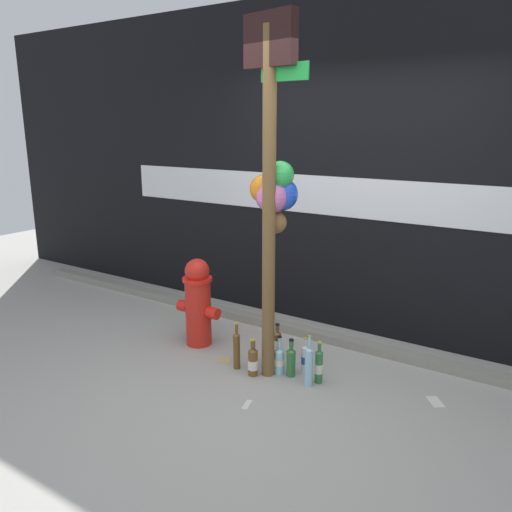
{
  "coord_description": "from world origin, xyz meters",
  "views": [
    {
      "loc": [
        1.79,
        -2.9,
        1.95
      ],
      "look_at": [
        -0.29,
        0.29,
        0.97
      ],
      "focal_mm": 35.86,
      "sensor_mm": 36.0,
      "label": 1
    }
  ],
  "objects_px": {
    "bottle_1": "(305,359)",
    "fire_hydrant": "(198,302)",
    "bottle_8": "(291,361)",
    "bottle_3": "(277,344)",
    "bottle_5": "(253,361)",
    "bottle_4": "(309,366)",
    "bottle_6": "(268,353)",
    "bottle_2": "(237,349)",
    "memorial_post": "(273,180)",
    "bottle_7": "(279,360)",
    "bottle_0": "(319,366)"
  },
  "relations": [
    {
      "from": "memorial_post",
      "to": "fire_hydrant",
      "type": "distance_m",
      "value": 1.41
    },
    {
      "from": "bottle_5",
      "to": "bottle_8",
      "type": "height_order",
      "value": "bottle_8"
    },
    {
      "from": "bottle_7",
      "to": "bottle_4",
      "type": "bearing_deg",
      "value": -9.01
    },
    {
      "from": "bottle_1",
      "to": "bottle_5",
      "type": "distance_m",
      "value": 0.42
    },
    {
      "from": "bottle_0",
      "to": "bottle_7",
      "type": "distance_m",
      "value": 0.33
    },
    {
      "from": "bottle_3",
      "to": "fire_hydrant",
      "type": "bearing_deg",
      "value": -169.71
    },
    {
      "from": "bottle_5",
      "to": "bottle_8",
      "type": "bearing_deg",
      "value": 31.04
    },
    {
      "from": "bottle_5",
      "to": "bottle_6",
      "type": "bearing_deg",
      "value": 87.07
    },
    {
      "from": "bottle_4",
      "to": "bottle_5",
      "type": "height_order",
      "value": "bottle_4"
    },
    {
      "from": "bottle_0",
      "to": "bottle_3",
      "type": "xyz_separation_m",
      "value": [
        -0.49,
        0.2,
        -0.01
      ]
    },
    {
      "from": "bottle_0",
      "to": "bottle_2",
      "type": "bearing_deg",
      "value": -167.23
    },
    {
      "from": "fire_hydrant",
      "to": "bottle_7",
      "type": "distance_m",
      "value": 0.96
    },
    {
      "from": "bottle_1",
      "to": "bottle_3",
      "type": "relative_size",
      "value": 0.99
    },
    {
      "from": "bottle_6",
      "to": "bottle_1",
      "type": "bearing_deg",
      "value": 8.54
    },
    {
      "from": "bottle_1",
      "to": "bottle_8",
      "type": "bearing_deg",
      "value": -126.88
    },
    {
      "from": "bottle_4",
      "to": "bottle_2",
      "type": "bearing_deg",
      "value": -174.08
    },
    {
      "from": "bottle_2",
      "to": "bottle_8",
      "type": "xyz_separation_m",
      "value": [
        0.44,
        0.13,
        -0.04
      ]
    },
    {
      "from": "memorial_post",
      "to": "bottle_2",
      "type": "xyz_separation_m",
      "value": [
        -0.25,
        -0.13,
        -1.38
      ]
    },
    {
      "from": "bottle_6",
      "to": "memorial_post",
      "type": "bearing_deg",
      "value": -35.81
    },
    {
      "from": "bottle_3",
      "to": "bottle_1",
      "type": "bearing_deg",
      "value": -20.23
    },
    {
      "from": "bottle_2",
      "to": "bottle_5",
      "type": "xyz_separation_m",
      "value": [
        0.18,
        -0.03,
        -0.05
      ]
    },
    {
      "from": "bottle_2",
      "to": "bottle_4",
      "type": "height_order",
      "value": "bottle_4"
    },
    {
      "from": "bottle_8",
      "to": "bottle_3",
      "type": "bearing_deg",
      "value": 139.7
    },
    {
      "from": "fire_hydrant",
      "to": "bottle_8",
      "type": "bearing_deg",
      "value": -4.66
    },
    {
      "from": "bottle_5",
      "to": "bottle_7",
      "type": "bearing_deg",
      "value": 39.92
    },
    {
      "from": "bottle_1",
      "to": "bottle_4",
      "type": "xyz_separation_m",
      "value": [
        0.12,
        -0.16,
        0.04
      ]
    },
    {
      "from": "bottle_4",
      "to": "bottle_7",
      "type": "distance_m",
      "value": 0.29
    },
    {
      "from": "bottle_4",
      "to": "bottle_6",
      "type": "xyz_separation_m",
      "value": [
        -0.44,
        0.11,
        -0.05
      ]
    },
    {
      "from": "bottle_8",
      "to": "bottle_5",
      "type": "bearing_deg",
      "value": -148.96
    },
    {
      "from": "bottle_1",
      "to": "fire_hydrant",
      "type": "bearing_deg",
      "value": -179.22
    },
    {
      "from": "bottle_3",
      "to": "bottle_7",
      "type": "bearing_deg",
      "value": -55.63
    },
    {
      "from": "bottle_0",
      "to": "bottle_6",
      "type": "distance_m",
      "value": 0.48
    },
    {
      "from": "fire_hydrant",
      "to": "bottle_8",
      "type": "relative_size",
      "value": 2.55
    },
    {
      "from": "memorial_post",
      "to": "bottle_5",
      "type": "height_order",
      "value": "memorial_post"
    },
    {
      "from": "bottle_3",
      "to": "memorial_post",
      "type": "bearing_deg",
      "value": -71.03
    },
    {
      "from": "fire_hydrant",
      "to": "bottle_1",
      "type": "distance_m",
      "value": 1.12
    },
    {
      "from": "memorial_post",
      "to": "bottle_1",
      "type": "bearing_deg",
      "value": 20.55
    },
    {
      "from": "bottle_5",
      "to": "bottle_6",
      "type": "xyz_separation_m",
      "value": [
        0.01,
        0.2,
        -0.0
      ]
    },
    {
      "from": "memorial_post",
      "to": "fire_hydrant",
      "type": "bearing_deg",
      "value": 174.39
    },
    {
      "from": "memorial_post",
      "to": "bottle_8",
      "type": "bearing_deg",
      "value": -0.32
    },
    {
      "from": "bottle_7",
      "to": "fire_hydrant",
      "type": "bearing_deg",
      "value": 173.69
    },
    {
      "from": "bottle_6",
      "to": "bottle_4",
      "type": "bearing_deg",
      "value": -14.4
    },
    {
      "from": "bottle_0",
      "to": "bottle_6",
      "type": "relative_size",
      "value": 1.18
    },
    {
      "from": "bottle_2",
      "to": "bottle_4",
      "type": "xyz_separation_m",
      "value": [
        0.63,
        0.07,
        0.0
      ]
    },
    {
      "from": "bottle_1",
      "to": "bottle_7",
      "type": "xyz_separation_m",
      "value": [
        -0.17,
        -0.12,
        -0.01
      ]
    },
    {
      "from": "bottle_2",
      "to": "bottle_3",
      "type": "bearing_deg",
      "value": 62.71
    },
    {
      "from": "bottle_5",
      "to": "bottle_8",
      "type": "relative_size",
      "value": 1.0
    },
    {
      "from": "fire_hydrant",
      "to": "bottle_2",
      "type": "relative_size",
      "value": 1.99
    },
    {
      "from": "bottle_0",
      "to": "bottle_7",
      "type": "xyz_separation_m",
      "value": [
        -0.33,
        -0.04,
        -0.02
      ]
    },
    {
      "from": "bottle_4",
      "to": "bottle_8",
      "type": "bearing_deg",
      "value": 161.36
    }
  ]
}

